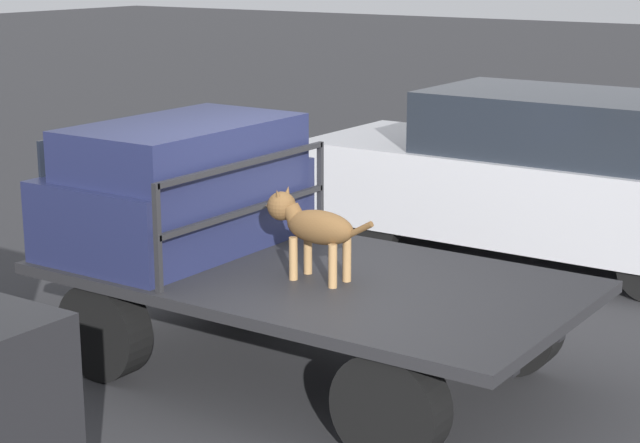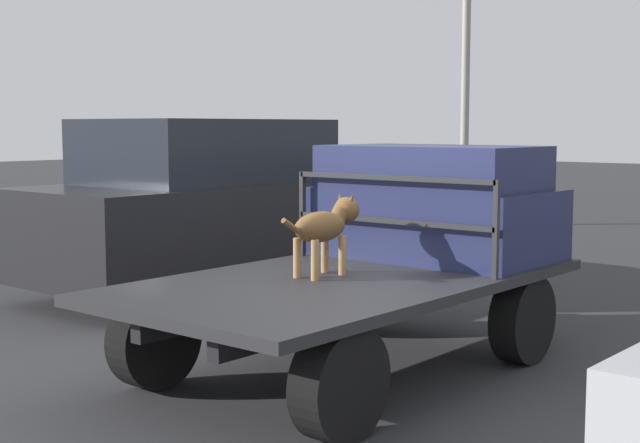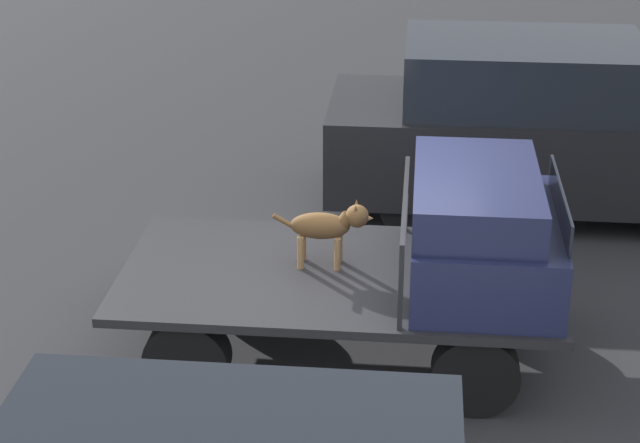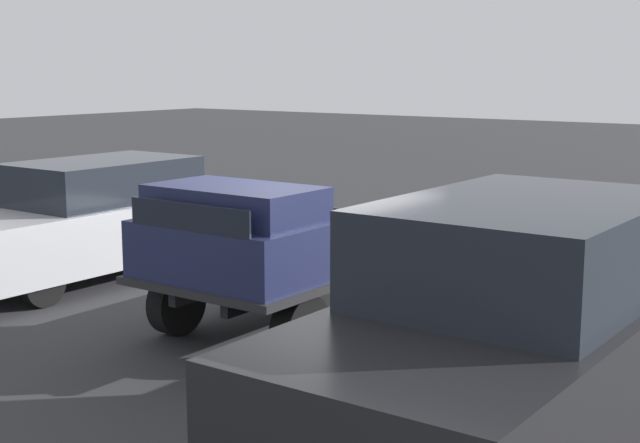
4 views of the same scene
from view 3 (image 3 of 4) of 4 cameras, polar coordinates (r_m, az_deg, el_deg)
The scene contains 6 objects.
ground_plane at distance 9.71m, azimuth 0.96°, elevation -6.80°, with size 80.00×80.00×0.00m, color #2D2D30.
flatbed_truck at distance 9.43m, azimuth 0.99°, elevation -3.81°, with size 3.80×2.06×0.77m.
truck_cab at distance 9.14m, azimuth 8.63°, elevation -0.45°, with size 1.23×1.94×0.97m.
truck_headboard at distance 9.10m, azimuth 4.52°, elevation -0.08°, with size 0.04×1.94×0.74m.
dog at distance 9.30m, azimuth 0.51°, elevation -0.22°, with size 0.89×0.23×0.62m.
parked_pickup_far at distance 12.55m, azimuth 11.40°, elevation 4.92°, with size 4.84×1.98×1.98m.
Camera 3 is at (0.65, -8.32, 4.97)m, focal length 60.00 mm.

